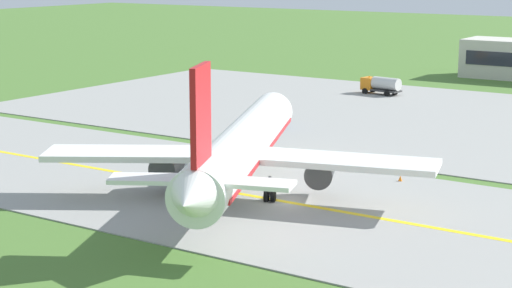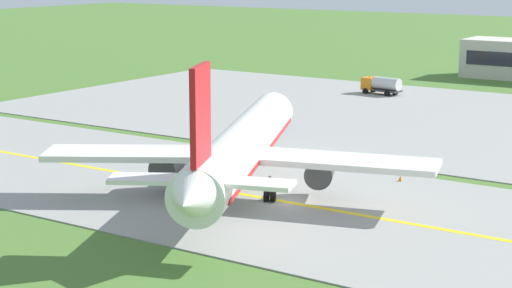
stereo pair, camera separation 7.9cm
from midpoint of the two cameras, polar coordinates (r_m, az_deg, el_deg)
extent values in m
plane|color=#47702D|center=(71.02, 1.99, -3.88)|extent=(500.00, 500.00, 0.00)
cube|color=gray|center=(71.01, 1.99, -3.84)|extent=(240.00, 28.00, 0.10)
cube|color=yellow|center=(71.00, 1.99, -3.80)|extent=(220.00, 0.60, 0.01)
cylinder|color=white|center=(72.57, -0.90, -0.12)|extent=(17.45, 32.70, 4.00)
cone|color=white|center=(90.21, 1.20, 2.25)|extent=(4.53, 3.92, 3.80)
cone|color=white|center=(55.00, -4.40, -3.64)|extent=(4.41, 4.30, 3.40)
cube|color=red|center=(72.67, -0.90, -0.50)|extent=(16.42, 30.24, 0.36)
cube|color=#1E232D|center=(87.95, 0.99, 2.47)|extent=(3.84, 3.02, 0.70)
cube|color=white|center=(72.61, -7.83, -0.62)|extent=(15.27, 12.01, 0.50)
cylinder|color=#47474C|center=(74.23, -5.87, -1.41)|extent=(3.48, 4.04, 2.30)
cylinder|color=black|center=(75.73, -5.55, -1.13)|extent=(2.02, 1.08, 2.10)
cube|color=white|center=(69.50, 5.67, -1.13)|extent=(15.74, 8.74, 0.50)
cylinder|color=#47474C|center=(71.92, 4.17, -1.81)|extent=(3.48, 4.04, 2.30)
cylinder|color=black|center=(73.47, 4.29, -1.52)|extent=(2.02, 1.08, 2.10)
cube|color=red|center=(57.15, -3.66, 1.95)|extent=(2.15, 4.18, 6.50)
cube|color=white|center=(58.70, -6.69, -2.28)|extent=(6.40, 5.07, 0.30)
cube|color=white|center=(57.27, -0.53, -2.56)|extent=(6.45, 4.13, 0.30)
cylinder|color=slate|center=(85.69, 0.68, -0.18)|extent=(0.24, 0.24, 1.65)
cylinder|color=black|center=(85.87, 0.68, -0.72)|extent=(0.77, 1.15, 1.10)
cylinder|color=slate|center=(71.82, -3.23, -2.58)|extent=(0.24, 0.24, 1.65)
cylinder|color=black|center=(72.09, -3.44, -3.20)|extent=(0.77, 1.15, 1.10)
cylinder|color=black|center=(71.97, -3.01, -3.22)|extent=(0.77, 1.15, 1.10)
cylinder|color=slate|center=(70.88, 0.88, -2.76)|extent=(0.24, 0.24, 1.65)
cylinder|color=black|center=(71.13, 0.66, -3.39)|extent=(0.77, 1.15, 1.10)
cylinder|color=black|center=(71.05, 1.10, -3.41)|extent=(0.77, 1.15, 1.10)
cube|color=#264CA5|center=(101.82, 0.98, 1.82)|extent=(2.68, 2.64, 1.80)
cube|color=#1E232D|center=(101.01, 1.01, 1.92)|extent=(1.54, 1.20, 0.81)
cube|color=#264CA5|center=(105.08, 0.85, 1.75)|extent=(4.44, 4.94, 0.40)
cylinder|color=orange|center=(101.65, 0.98, 2.38)|extent=(0.20, 0.20, 0.18)
cylinder|color=black|center=(102.09, 1.54, 1.25)|extent=(0.78, 0.90, 0.90)
cylinder|color=black|center=(101.94, 0.42, 1.23)|extent=(0.78, 0.90, 0.90)
cylinder|color=black|center=(106.13, 1.38, 1.66)|extent=(0.78, 0.90, 0.90)
cylinder|color=black|center=(105.98, 0.25, 1.64)|extent=(0.78, 0.90, 0.90)
cube|color=orange|center=(130.45, 7.38, 3.95)|extent=(2.06, 2.23, 1.80)
cube|color=#1E232D|center=(130.84, 7.10, 4.12)|extent=(0.38, 1.84, 0.81)
cylinder|color=silver|center=(128.77, 8.48, 3.93)|extent=(4.41, 2.37, 1.80)
cube|color=#383838|center=(128.92, 8.47, 3.47)|extent=(4.45, 2.67, 0.24)
cylinder|color=orange|center=(130.32, 7.39, 4.38)|extent=(0.20, 0.20, 0.18)
cylinder|color=black|center=(129.78, 7.11, 3.45)|extent=(0.93, 0.42, 0.90)
cylinder|color=black|center=(131.42, 7.61, 3.54)|extent=(0.93, 0.42, 0.90)
cylinder|color=black|center=(127.63, 8.52, 3.26)|extent=(0.93, 0.42, 0.90)
cylinder|color=black|center=(129.38, 9.03, 3.36)|extent=(0.93, 0.42, 0.90)
cone|color=orange|center=(78.61, 9.37, -2.25)|extent=(0.44, 0.44, 0.60)
camera|label=1|loc=(0.04, -90.03, -0.01)|focal=61.27mm
camera|label=2|loc=(0.04, 89.97, 0.01)|focal=61.27mm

